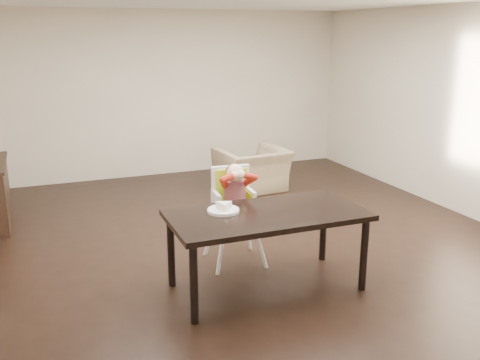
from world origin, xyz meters
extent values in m
plane|color=black|center=(0.00, 0.00, 0.00)|extent=(7.00, 7.00, 0.00)
cube|color=beige|center=(0.00, 3.50, 1.35)|extent=(6.00, 0.02, 2.70)
cube|color=beige|center=(3.00, 0.00, 1.35)|extent=(0.02, 7.00, 2.70)
cube|color=black|center=(-0.29, -1.01, 0.72)|extent=(1.80, 0.90, 0.05)
cylinder|color=black|center=(-1.11, -1.38, 0.35)|extent=(0.07, 0.07, 0.70)
cylinder|color=black|center=(0.53, -1.38, 0.35)|extent=(0.07, 0.07, 0.70)
cylinder|color=black|center=(-1.11, -0.64, 0.35)|extent=(0.07, 0.07, 0.70)
cylinder|color=black|center=(0.53, -0.64, 0.35)|extent=(0.07, 0.07, 0.70)
cylinder|color=white|center=(-0.57, -0.52, 0.28)|extent=(0.04, 0.04, 0.56)
cylinder|color=white|center=(-0.17, -0.55, 0.28)|extent=(0.04, 0.04, 0.56)
cylinder|color=white|center=(-0.54, -0.12, 0.28)|extent=(0.04, 0.04, 0.56)
cylinder|color=white|center=(-0.14, -0.15, 0.28)|extent=(0.04, 0.04, 0.56)
cube|color=white|center=(-0.36, -0.34, 0.56)|extent=(0.43, 0.39, 0.05)
cube|color=#B0D31B|center=(-0.36, -0.34, 0.60)|extent=(0.34, 0.32, 0.03)
cube|color=white|center=(-0.35, -0.18, 0.79)|extent=(0.40, 0.08, 0.42)
cube|color=#B0D31B|center=(-0.35, -0.21, 0.78)|extent=(0.34, 0.04, 0.38)
cube|color=black|center=(-0.42, -0.28, 0.78)|extent=(0.04, 0.18, 0.02)
cube|color=black|center=(-0.29, -0.29, 0.78)|extent=(0.04, 0.18, 0.02)
cylinder|color=#AD1321|center=(-0.36, -0.34, 0.75)|extent=(0.25, 0.25, 0.27)
sphere|color=beige|center=(-0.36, -0.36, 0.97)|extent=(0.19, 0.19, 0.18)
ellipsoid|color=brown|center=(-0.36, -0.33, 0.99)|extent=(0.20, 0.19, 0.14)
sphere|color=beige|center=(-0.40, -0.45, 0.97)|extent=(0.09, 0.09, 0.08)
sphere|color=beige|center=(-0.33, -0.45, 0.97)|extent=(0.09, 0.09, 0.08)
cylinder|color=white|center=(-0.66, -0.85, 0.76)|extent=(0.37, 0.37, 0.02)
torus|color=white|center=(-0.66, -0.85, 0.77)|extent=(0.37, 0.37, 0.01)
imported|color=#988361|center=(0.83, 2.03, 0.43)|extent=(1.05, 0.75, 0.86)
camera|label=1|loc=(-2.23, -5.21, 2.34)|focal=40.00mm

